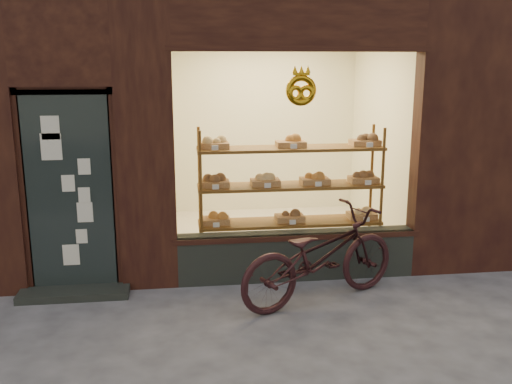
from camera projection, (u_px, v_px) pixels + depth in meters
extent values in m
plane|color=#414148|center=(293.00, 379.00, 4.50)|extent=(90.00, 90.00, 0.00)
cube|color=black|center=(296.00, 255.00, 6.55)|extent=(2.70, 0.25, 0.55)
cube|color=#1E2627|center=(70.00, 193.00, 5.99)|extent=(0.90, 0.04, 2.15)
cube|color=black|center=(75.00, 293.00, 6.07)|extent=(1.15, 0.35, 0.08)
torus|color=#BE8813|center=(301.00, 90.00, 6.02)|extent=(0.33, 0.07, 0.33)
cube|color=#5B3017|center=(289.00, 261.00, 7.01)|extent=(2.20, 0.45, 0.04)
cube|color=#5B3017|center=(290.00, 222.00, 6.90)|extent=(2.20, 0.45, 0.03)
cube|color=#5B3017|center=(290.00, 186.00, 6.79)|extent=(2.20, 0.45, 0.04)
cube|color=#5B3017|center=(291.00, 148.00, 6.69)|extent=(2.20, 0.45, 0.04)
cylinder|color=#5B3017|center=(201.00, 205.00, 6.50)|extent=(0.04, 0.04, 1.70)
cylinder|color=#5B3017|center=(381.00, 199.00, 6.78)|extent=(0.04, 0.04, 1.70)
cylinder|color=#5B3017|center=(200.00, 197.00, 6.88)|extent=(0.04, 0.04, 1.70)
cylinder|color=#5B3017|center=(371.00, 192.00, 7.15)|extent=(0.04, 0.04, 1.70)
cube|color=brown|center=(215.00, 221.00, 6.77)|extent=(0.34, 0.24, 0.07)
sphere|color=#B95D21|center=(215.00, 214.00, 6.75)|extent=(0.11, 0.11, 0.11)
cube|color=silver|center=(216.00, 225.00, 6.59)|extent=(0.07, 0.01, 0.05)
cube|color=brown|center=(290.00, 218.00, 6.88)|extent=(0.34, 0.24, 0.07)
sphere|color=brown|center=(290.00, 211.00, 6.87)|extent=(0.11, 0.11, 0.11)
cube|color=silver|center=(293.00, 222.00, 6.71)|extent=(0.07, 0.01, 0.05)
cube|color=brown|center=(362.00, 215.00, 7.00)|extent=(0.34, 0.24, 0.07)
sphere|color=tan|center=(362.00, 209.00, 6.98)|extent=(0.11, 0.11, 0.11)
cube|color=silver|center=(366.00, 219.00, 6.82)|extent=(0.08, 0.01, 0.05)
cube|color=brown|center=(215.00, 184.00, 6.67)|extent=(0.34, 0.24, 0.07)
sphere|color=brown|center=(215.00, 176.00, 6.65)|extent=(0.11, 0.11, 0.11)
cube|color=silver|center=(216.00, 187.00, 6.49)|extent=(0.07, 0.01, 0.06)
cube|color=brown|center=(265.00, 182.00, 6.75)|extent=(0.34, 0.24, 0.07)
sphere|color=tan|center=(265.00, 175.00, 6.73)|extent=(0.11, 0.11, 0.11)
cube|color=silver|center=(268.00, 186.00, 6.57)|extent=(0.08, 0.01, 0.06)
cube|color=brown|center=(315.00, 181.00, 6.82)|extent=(0.34, 0.24, 0.07)
sphere|color=#B95D21|center=(315.00, 174.00, 6.80)|extent=(0.11, 0.11, 0.11)
cube|color=silver|center=(318.00, 184.00, 6.64)|extent=(0.07, 0.01, 0.06)
cube|color=brown|center=(363.00, 180.00, 6.90)|extent=(0.34, 0.24, 0.07)
sphere|color=brown|center=(363.00, 173.00, 6.88)|extent=(0.11, 0.11, 0.11)
cube|color=silver|center=(368.00, 183.00, 6.72)|extent=(0.08, 0.01, 0.06)
cube|color=brown|center=(214.00, 145.00, 6.57)|extent=(0.34, 0.24, 0.07)
sphere|color=tan|center=(214.00, 138.00, 6.55)|extent=(0.11, 0.11, 0.11)
cube|color=silver|center=(215.00, 148.00, 6.39)|extent=(0.07, 0.01, 0.06)
cube|color=brown|center=(291.00, 144.00, 6.68)|extent=(0.34, 0.24, 0.07)
sphere|color=#B95D21|center=(291.00, 137.00, 6.66)|extent=(0.11, 0.11, 0.11)
cube|color=silver|center=(294.00, 146.00, 6.50)|extent=(0.07, 0.01, 0.06)
cube|color=brown|center=(365.00, 143.00, 6.80)|extent=(0.34, 0.24, 0.07)
sphere|color=brown|center=(365.00, 136.00, 6.78)|extent=(0.11, 0.11, 0.11)
cube|color=silver|center=(370.00, 145.00, 6.62)|extent=(0.08, 0.01, 0.06)
imported|color=black|center=(320.00, 256.00, 5.87)|extent=(1.98, 1.33, 0.99)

